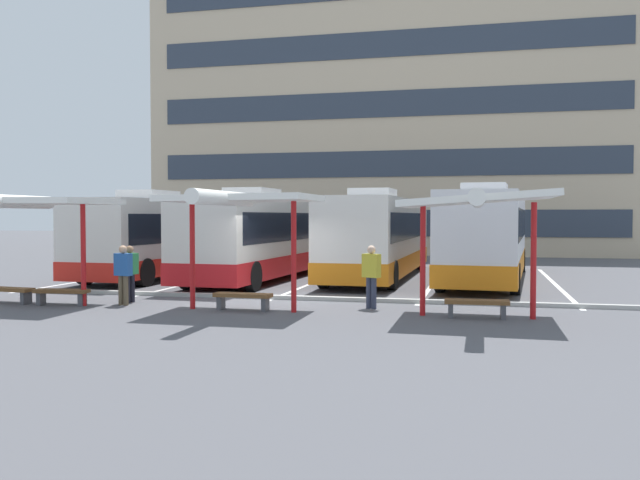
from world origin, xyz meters
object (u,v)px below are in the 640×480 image
coach_bus_1 (267,238)px  waiting_passenger_1 (371,272)px  bench_2 (243,298)px  waiting_passenger_0 (130,270)px  coach_bus_0 (166,237)px  waiting_passenger_2 (123,271)px  waiting_shelter_1 (238,201)px  coach_bus_2 (380,237)px  waiting_shelter_0 (27,204)px  bench_3 (477,305)px  coach_bus_3 (487,236)px  waiting_shelter_2 (478,202)px  bench_0 (7,291)px  bench_1 (62,294)px

coach_bus_1 → waiting_passenger_1: bearing=-55.0°
coach_bus_1 → bench_2: (2.18, -8.84, -1.29)m
coach_bus_1 → waiting_passenger_1: 9.48m
waiting_passenger_0 → waiting_passenger_1: (6.94, 0.33, 0.04)m
coach_bus_0 → waiting_passenger_2: bearing=-71.4°
waiting_shelter_1 → waiting_passenger_0: waiting_shelter_1 is taller
coach_bus_2 → bench_2: (-2.12, -10.23, -1.29)m
waiting_shelter_0 → waiting_passenger_2: size_ratio=2.89×
bench_3 → coach_bus_3: bearing=88.1°
coach_bus_3 → waiting_passenger_0: 13.63m
waiting_shelter_0 → bench_3: 12.39m
coach_bus_2 → bench_3: 11.02m
waiting_shelter_2 → waiting_passenger_2: bearing=178.2°
coach_bus_3 → bench_0: 16.84m
bench_3 → waiting_passenger_0: bearing=175.4°
waiting_shelter_0 → waiting_shelter_1: 6.13m
coach_bus_2 → waiting_passenger_0: size_ratio=7.48×
bench_0 → waiting_passenger_0: size_ratio=1.05×
coach_bus_0 → coach_bus_1: coach_bus_1 is taller
waiting_shelter_2 → bench_3: waiting_shelter_2 is taller
coach_bus_1 → waiting_shelter_1: size_ratio=2.70×
coach_bus_1 → waiting_passenger_0: 8.25m
waiting_shelter_1 → bench_1: bearing=179.2°
coach_bus_1 → waiting_shelter_1: bearing=-76.6°
bench_3 → waiting_shelter_0: bearing=-177.9°
waiting_passenger_0 → waiting_shelter_2: bearing=-5.3°
waiting_passenger_2 → bench_0: bearing=-173.9°
bench_2 → waiting_shelter_2: 6.50m
coach_bus_0 → bench_0: 8.95m
coach_bus_3 → waiting_passenger_0: size_ratio=7.69×
waiting_shelter_2 → bench_3: bearing=90.0°
coach_bus_0 → waiting_shelter_1: 11.10m
bench_2 → waiting_passenger_1: bearing=18.7°
bench_2 → bench_3: bearing=-0.0°
coach_bus_2 → bench_0: 13.92m
waiting_passenger_0 → coach_bus_2: bearing=58.4°
bench_2 → coach_bus_2: bearing=78.3°
bench_0 → waiting_passenger_2: waiting_passenger_2 is taller
coach_bus_2 → waiting_shelter_0: bearing=-127.7°
bench_3 → bench_1: bearing=-178.8°
coach_bus_2 → bench_2: size_ratio=7.87×
waiting_shelter_0 → bench_3: (12.13, 0.45, -2.49)m
coach_bus_2 → waiting_shelter_2: bearing=-69.4°
waiting_passenger_0 → waiting_passenger_2: (0.12, -0.59, 0.02)m
waiting_shelter_2 → waiting_passenger_0: size_ratio=3.01×
coach_bus_2 → coach_bus_3: 4.22m
coach_bus_2 → coach_bus_3: bearing=-3.5°
coach_bus_1 → bench_0: coach_bus_1 is taller
coach_bus_3 → waiting_passenger_1: bearing=-109.2°
coach_bus_3 → coach_bus_1: bearing=-172.5°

